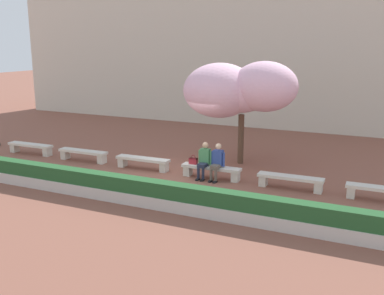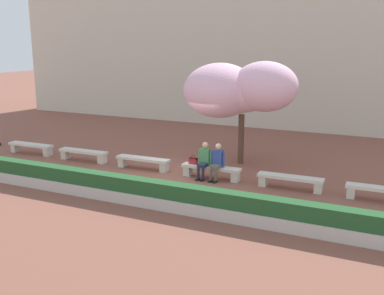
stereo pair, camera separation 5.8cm
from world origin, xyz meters
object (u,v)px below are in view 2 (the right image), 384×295
at_px(stone_bench_near_west, 83,153).
at_px(stone_bench_east_end, 290,180).
at_px(handbag, 193,161).
at_px(stone_bench_far_east, 383,192).
at_px(cherry_tree_main, 238,90).
at_px(stone_bench_near_east, 211,170).
at_px(person_seated_left, 204,159).
at_px(stone_bench_center, 143,161).
at_px(person_seated_right, 217,160).
at_px(stone_bench_west_end, 31,147).

xyz_separation_m(stone_bench_near_west, stone_bench_east_end, (8.45, 0.00, 0.00)).
bearing_deg(handbag, stone_bench_near_west, 179.84).
distance_m(stone_bench_far_east, cherry_tree_main, 6.56).
relative_size(stone_bench_near_east, person_seated_left, 1.68).
bearing_deg(stone_bench_near_east, person_seated_left, -167.78).
xyz_separation_m(stone_bench_near_west, stone_bench_center, (2.82, 0.00, 0.00)).
height_order(stone_bench_far_east, person_seated_right, person_seated_right).
height_order(stone_bench_east_end, person_seated_left, person_seated_left).
bearing_deg(cherry_tree_main, handbag, -108.55).
relative_size(stone_bench_west_end, stone_bench_near_east, 1.00).
xyz_separation_m(stone_bench_far_east, person_seated_left, (-5.88, -0.05, 0.39)).
bearing_deg(cherry_tree_main, stone_bench_west_end, -164.68).
relative_size(stone_bench_east_end, cherry_tree_main, 0.48).
xyz_separation_m(stone_bench_east_end, person_seated_right, (-2.57, -0.05, 0.39)).
bearing_deg(stone_bench_west_end, stone_bench_near_east, 0.00).
distance_m(stone_bench_near_west, person_seated_right, 5.89).
distance_m(stone_bench_near_west, handbag, 4.94).
distance_m(stone_bench_near_west, stone_bench_east_end, 8.45).
relative_size(stone_bench_center, stone_bench_near_east, 1.00).
relative_size(stone_bench_west_end, stone_bench_far_east, 1.00).
xyz_separation_m(stone_bench_east_end, person_seated_left, (-3.06, -0.05, 0.39)).
bearing_deg(person_seated_right, cherry_tree_main, 93.60).
height_order(person_seated_left, handbag, person_seated_left).
bearing_deg(stone_bench_east_end, handbag, -179.78).
xyz_separation_m(stone_bench_near_east, person_seated_right, (0.24, -0.05, 0.39)).
xyz_separation_m(person_seated_left, cherry_tree_main, (0.34, 2.39, 2.24)).
bearing_deg(stone_bench_west_end, stone_bench_east_end, 0.00).
xyz_separation_m(stone_bench_near_east, person_seated_left, (-0.25, -0.05, 0.39)).
relative_size(stone_bench_east_end, person_seated_left, 1.68).
bearing_deg(handbag, stone_bench_west_end, 179.90).
height_order(stone_bench_near_west, person_seated_right, person_seated_right).
relative_size(stone_bench_center, person_seated_left, 1.68).
xyz_separation_m(stone_bench_west_end, person_seated_right, (8.69, -0.05, 0.39)).
height_order(stone_bench_near_west, stone_bench_far_east, same).
xyz_separation_m(stone_bench_east_end, cherry_tree_main, (-2.72, 2.34, 2.62)).
distance_m(stone_bench_near_east, stone_bench_east_end, 2.82).
height_order(stone_bench_west_end, person_seated_right, person_seated_right).
bearing_deg(cherry_tree_main, stone_bench_near_west, -157.76).
relative_size(stone_bench_west_end, cherry_tree_main, 0.48).
height_order(stone_bench_far_east, cherry_tree_main, cherry_tree_main).
bearing_deg(person_seated_left, cherry_tree_main, 81.91).
height_order(stone_bench_center, stone_bench_east_end, same).
distance_m(stone_bench_near_east, cherry_tree_main, 3.52).
height_order(stone_bench_west_end, cherry_tree_main, cherry_tree_main).
bearing_deg(person_seated_right, person_seated_left, -179.99).
xyz_separation_m(stone_bench_center, stone_bench_east_end, (5.63, 0.00, 0.00)).
distance_m(stone_bench_east_end, handbag, 3.52).
xyz_separation_m(stone_bench_center, stone_bench_far_east, (8.45, 0.00, 0.00)).
height_order(stone_bench_east_end, handbag, handbag).
height_order(stone_bench_near_west, stone_bench_near_east, same).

